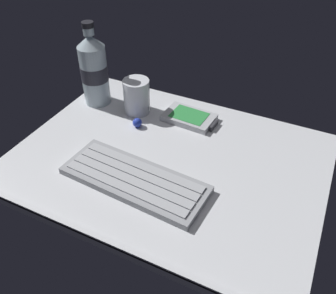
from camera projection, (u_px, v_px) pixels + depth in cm
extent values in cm
cube|color=silver|center=(168.00, 162.00, 76.98)|extent=(64.00, 48.00, 2.00)
cube|color=silver|center=(106.00, 239.00, 59.79)|extent=(64.00, 1.20, 0.80)
cube|color=#93969B|center=(134.00, 180.00, 70.25)|extent=(29.70, 13.01, 1.40)
cube|color=#ADAFB5|center=(144.00, 167.00, 71.93)|extent=(26.75, 3.87, 0.30)
cube|color=#ADAFB5|center=(137.00, 173.00, 70.46)|extent=(26.75, 3.87, 0.30)
cube|color=#ADAFB5|center=(131.00, 180.00, 68.98)|extent=(26.75, 3.87, 0.30)
cube|color=#ADAFB5|center=(124.00, 187.00, 67.50)|extent=(26.75, 3.87, 0.30)
cube|color=#B7BABF|center=(189.00, 117.00, 86.82)|extent=(12.44, 8.32, 1.40)
cube|color=green|center=(189.00, 115.00, 86.35)|extent=(8.75, 6.43, 0.10)
cube|color=#333338|center=(213.00, 125.00, 84.38)|extent=(1.03, 3.84, 1.12)
cylinder|color=silver|center=(137.00, 96.00, 87.62)|extent=(6.40, 6.40, 8.50)
cylinder|color=red|center=(137.00, 100.00, 88.25)|extent=(5.50, 5.50, 6.12)
cylinder|color=silver|center=(95.00, 75.00, 89.06)|extent=(6.60, 6.60, 15.00)
cone|color=silver|center=(90.00, 41.00, 83.44)|extent=(6.60, 6.60, 2.80)
cylinder|color=silver|center=(88.00, 31.00, 81.98)|extent=(2.51, 2.51, 1.80)
cylinder|color=black|center=(88.00, 24.00, 81.04)|extent=(2.77, 2.77, 1.20)
cylinder|color=#2D2D38|center=(94.00, 73.00, 88.59)|extent=(6.73, 6.73, 3.80)
sphere|color=#2338B2|center=(137.00, 123.00, 84.45)|extent=(2.20, 2.20, 2.20)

